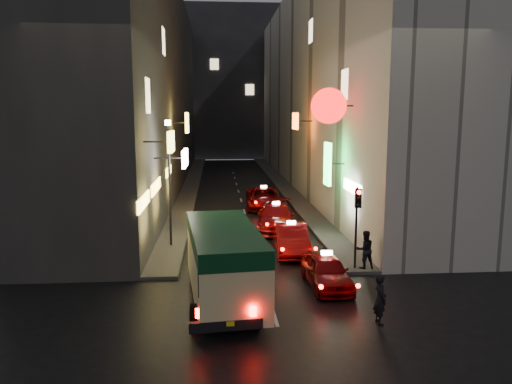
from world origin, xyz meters
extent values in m
plane|color=black|center=(0.00, 0.00, 0.00)|extent=(120.00, 120.00, 0.00)
cube|color=#383533|center=(-8.00, 34.00, 9.00)|extent=(6.00, 52.00, 18.00)
cube|color=#EBC752|center=(-3.82, 10.16, 5.49)|extent=(0.18, 1.66, 0.90)
cube|color=white|center=(-3.45, 13.54, 4.48)|extent=(0.18, 2.40, 0.84)
cube|color=gold|center=(-3.90, 23.72, 6.03)|extent=(0.18, 1.51, 1.43)
cube|color=#EBC752|center=(-4.98, 9.51, 3.00)|extent=(0.10, 3.16, 0.55)
cube|color=gold|center=(-4.98, 13.84, 3.00)|extent=(0.10, 3.68, 0.55)
cube|color=#EBC752|center=(-4.98, 20.66, 3.00)|extent=(0.10, 3.12, 0.55)
cube|color=#FFE5B2|center=(-4.99, 12.00, 7.50)|extent=(0.06, 1.30, 1.60)
cube|color=#FFE5B2|center=(-4.99, 20.00, 11.00)|extent=(0.06, 1.30, 1.60)
cube|color=beige|center=(8.00, 34.00, 9.00)|extent=(6.00, 52.00, 18.00)
cylinder|color=#F20A0A|center=(3.76, 13.24, 7.07)|extent=(1.79, 0.18, 1.79)
cube|color=#32FC5C|center=(4.08, 14.64, 4.01)|extent=(0.18, 1.14, 2.29)
cube|color=#F94E0C|center=(3.77, 23.85, 6.14)|extent=(0.18, 1.77, 1.18)
cube|color=white|center=(4.98, 12.83, 3.00)|extent=(0.10, 3.15, 0.55)
cube|color=#FFE5B2|center=(4.99, 15.00, 8.20)|extent=(0.06, 1.30, 1.60)
cube|color=#FFE5B2|center=(4.99, 25.00, 12.50)|extent=(0.06, 1.30, 1.60)
cube|color=#37373C|center=(0.00, 66.00, 11.00)|extent=(30.00, 10.00, 22.00)
cube|color=#4B4846|center=(-4.25, 34.00, 0.07)|extent=(1.50, 52.00, 0.15)
cube|color=#4B4846|center=(4.25, 34.00, 0.07)|extent=(1.50, 52.00, 0.15)
cube|color=beige|center=(-1.65, 5.33, 1.56)|extent=(2.88, 6.54, 2.33)
cube|color=#0B391B|center=(-1.65, 5.33, 2.46)|extent=(2.90, 6.56, 0.58)
cube|color=black|center=(-1.65, 5.65, 1.80)|extent=(2.64, 4.02, 0.53)
cube|color=black|center=(-1.65, 2.21, 0.56)|extent=(2.18, 0.41, 0.32)
cube|color=#FF0A05|center=(-2.44, 2.14, 0.98)|extent=(0.19, 0.06, 0.30)
cube|color=#FF0A05|center=(-0.86, 2.14, 0.98)|extent=(0.19, 0.06, 0.30)
cylinder|color=black|center=(-2.64, 7.36, 0.40)|extent=(0.23, 0.80, 0.80)
cylinder|color=black|center=(-0.66, 3.30, 0.40)|extent=(0.23, 0.80, 0.80)
imported|color=#6E0507|center=(2.35, 6.77, 0.74)|extent=(2.13, 4.73, 1.48)
cube|color=white|center=(2.35, 6.77, 1.57)|extent=(0.43, 0.20, 0.16)
sphere|color=#FF0A05|center=(1.69, 4.66, 0.76)|extent=(0.16, 0.16, 0.16)
sphere|color=#FF0A05|center=(3.00, 4.66, 0.76)|extent=(0.16, 0.16, 0.16)
imported|color=#6E0507|center=(1.68, 11.57, 0.83)|extent=(2.39, 5.30, 1.65)
cube|color=white|center=(1.68, 11.57, 1.74)|extent=(0.43, 0.20, 0.16)
sphere|color=#FF0A05|center=(0.95, 9.21, 0.85)|extent=(0.16, 0.16, 0.16)
sphere|color=#FF0A05|center=(2.41, 9.21, 0.85)|extent=(0.16, 0.16, 0.16)
imported|color=#6E0507|center=(1.53, 16.45, 0.87)|extent=(2.92, 5.72, 1.74)
cube|color=white|center=(1.53, 16.45, 1.83)|extent=(0.44, 0.23, 0.16)
sphere|color=#FF0A05|center=(0.75, 13.96, 0.90)|extent=(0.16, 0.16, 0.16)
sphere|color=#FF0A05|center=(2.30, 13.96, 0.90)|extent=(0.16, 0.16, 0.16)
imported|color=#6E0507|center=(1.44, 23.06, 0.86)|extent=(2.43, 5.48, 1.71)
cube|color=white|center=(1.44, 23.06, 1.80)|extent=(0.43, 0.20, 0.16)
sphere|color=#FF0A05|center=(0.68, 20.61, 0.88)|extent=(0.16, 0.16, 0.16)
sphere|color=#FF0A05|center=(2.20, 20.61, 0.88)|extent=(0.16, 0.16, 0.16)
imported|color=black|center=(3.30, 3.22, 0.93)|extent=(0.47, 0.66, 1.86)
imported|color=black|center=(4.39, 8.50, 1.08)|extent=(0.74, 0.51, 1.86)
cylinder|color=black|center=(4.00, 8.60, 1.90)|extent=(0.10, 0.10, 3.50)
cube|color=black|center=(4.00, 8.42, 3.20)|extent=(0.26, 0.18, 0.80)
sphere|color=#FF0A05|center=(4.00, 8.31, 3.47)|extent=(0.18, 0.18, 0.18)
sphere|color=black|center=(4.00, 8.31, 3.20)|extent=(0.17, 0.17, 0.17)
sphere|color=black|center=(4.00, 8.31, 2.93)|extent=(0.17, 0.17, 0.17)
cylinder|color=black|center=(-4.20, 13.00, 3.15)|extent=(0.12, 0.12, 6.00)
cylinder|color=#FFE5BF|center=(-4.20, 13.00, 6.25)|extent=(0.28, 0.28, 0.25)
camera|label=1|loc=(-1.87, -11.64, 6.72)|focal=35.00mm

